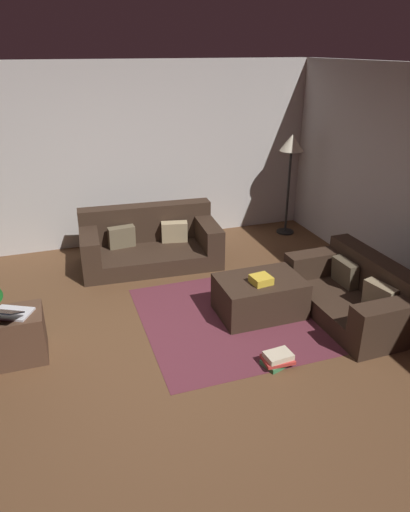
# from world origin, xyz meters

# --- Properties ---
(ground_plane) EXTENTS (6.40, 6.40, 0.00)m
(ground_plane) POSITION_xyz_m (0.00, 0.00, 0.00)
(ground_plane) COLOR brown
(rear_partition) EXTENTS (6.40, 0.12, 2.60)m
(rear_partition) POSITION_xyz_m (0.00, 3.14, 1.30)
(rear_partition) COLOR #BCB7B2
(rear_partition) RESTS_ON ground_plane
(couch_left) EXTENTS (1.90, 1.07, 0.74)m
(couch_left) POSITION_xyz_m (0.36, 2.26, 0.28)
(couch_left) COLOR #332319
(couch_left) RESTS_ON ground_plane
(couch_right) EXTENTS (0.89, 1.54, 0.64)m
(couch_right) POSITION_xyz_m (2.24, 0.12, 0.26)
(couch_right) COLOR #332319
(couch_right) RESTS_ON ground_plane
(ottoman) EXTENTS (0.93, 0.64, 0.43)m
(ottoman) POSITION_xyz_m (1.21, 0.48, 0.21)
(ottoman) COLOR #332319
(ottoman) RESTS_ON ground_plane
(gift_box) EXTENTS (0.23, 0.22, 0.08)m
(gift_box) POSITION_xyz_m (1.18, 0.40, 0.47)
(gift_box) COLOR gold
(gift_box) RESTS_ON ottoman
(tv_remote) EXTENTS (0.11, 0.17, 0.02)m
(tv_remote) POSITION_xyz_m (1.23, 0.43, 0.44)
(tv_remote) COLOR black
(tv_remote) RESTS_ON ottoman
(side_table) EXTENTS (0.52, 0.44, 0.49)m
(side_table) POSITION_xyz_m (-1.33, 0.48, 0.24)
(side_table) COLOR #4C3323
(side_table) RESTS_ON ground_plane
(laptop) EXTENTS (0.49, 0.51, 0.18)m
(laptop) POSITION_xyz_m (-1.35, 0.43, 0.54)
(laptop) COLOR silver
(laptop) RESTS_ON side_table
(book_stack) EXTENTS (0.30, 0.26, 0.13)m
(book_stack) POSITION_xyz_m (0.98, -0.43, 0.07)
(book_stack) COLOR #387A47
(book_stack) RESTS_ON ground_plane
(corner_lamp) EXTENTS (0.36, 0.36, 1.56)m
(corner_lamp) POSITION_xyz_m (2.67, 2.61, 1.32)
(corner_lamp) COLOR black
(corner_lamp) RESTS_ON ground_plane
(area_rug) EXTENTS (2.60, 2.00, 0.01)m
(area_rug) POSITION_xyz_m (1.21, 0.48, 0.00)
(area_rug) COLOR #5C2631
(area_rug) RESTS_ON ground_plane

